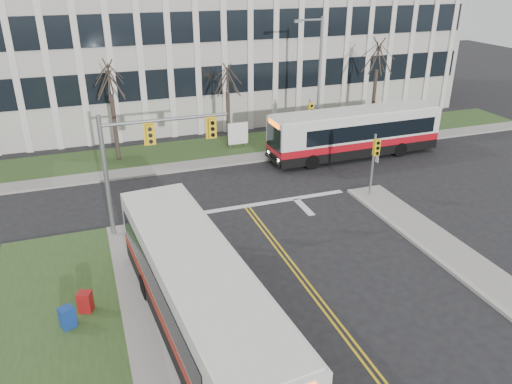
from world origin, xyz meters
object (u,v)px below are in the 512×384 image
object	(u,v)px
newspaper_box_blue	(68,319)
bus_cross	(355,134)
streetlight	(317,76)
directory_sign	(238,134)
bus_main	(199,299)
newspaper_box_red	(85,303)

from	to	relation	value
newspaper_box_blue	bus_cross	bearing A→B (deg)	8.68
streetlight	directory_sign	bearing A→B (deg)	166.77
streetlight	newspaper_box_blue	bearing A→B (deg)	-138.25
streetlight	bus_main	xyz separation A→B (m)	(-13.03, -17.72, -3.51)
newspaper_box_blue	newspaper_box_red	xyz separation A→B (m)	(0.66, 0.76, 0.00)
bus_main	newspaper_box_blue	size ratio (longest dim) A/B	13.30
directory_sign	bus_main	distance (m)	20.45
bus_main	bus_cross	distance (m)	20.91
directory_sign	bus_cross	distance (m)	8.33
bus_cross	newspaper_box_red	distance (m)	22.13
newspaper_box_blue	bus_main	bearing A→B (deg)	-49.70
directory_sign	bus_cross	world-z (taller)	bus_cross
newspaper_box_red	directory_sign	bearing A→B (deg)	75.76
streetlight	newspaper_box_blue	size ratio (longest dim) A/B	9.68
streetlight	directory_sign	xyz separation A→B (m)	(-5.53, 1.30, -4.02)
streetlight	bus_main	size ratio (longest dim) A/B	0.73
bus_cross	bus_main	bearing A→B (deg)	-45.64
bus_cross	newspaper_box_blue	bearing A→B (deg)	-57.29
directory_sign	newspaper_box_red	bearing A→B (deg)	-125.02
bus_main	newspaper_box_red	xyz separation A→B (m)	(-3.84, 2.83, -1.21)
bus_cross	newspaper_box_red	size ratio (longest dim) A/B	12.82
streetlight	newspaper_box_red	world-z (taller)	streetlight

